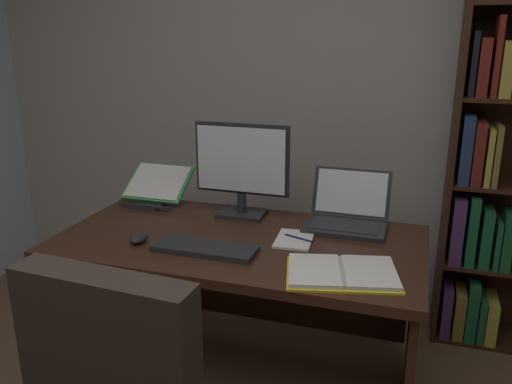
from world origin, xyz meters
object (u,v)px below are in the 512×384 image
object	(u,v)px
open_binder	(342,272)
notepad	(294,240)
pen	(299,238)
keyboard	(205,248)
computer_mouse	(139,238)
desk	(245,274)
reading_stand_with_book	(157,186)
monitor	(242,170)
laptop	(347,215)

from	to	relation	value
open_binder	notepad	world-z (taller)	open_binder
pen	open_binder	bearing A→B (deg)	-50.11
keyboard	notepad	distance (m)	0.38
computer_mouse	open_binder	size ratio (longest dim) A/B	0.23
desk	notepad	world-z (taller)	notepad
reading_stand_with_book	desk	bearing A→B (deg)	-25.06
monitor	laptop	bearing A→B (deg)	0.91
open_binder	desk	bearing A→B (deg)	134.09
monitor	reading_stand_with_book	distance (m)	0.51
notepad	computer_mouse	bearing A→B (deg)	-160.50
desk	computer_mouse	xyz separation A→B (m)	(-0.38, -0.25, 0.22)
monitor	reading_stand_with_book	size ratio (longest dim) A/B	1.41
computer_mouse	reading_stand_with_book	world-z (taller)	reading_stand_with_book
desk	pen	world-z (taller)	pen
desk	open_binder	distance (m)	0.60
desk	notepad	size ratio (longest dim) A/B	7.38
monitor	laptop	xyz separation A→B (m)	(0.50, 0.01, -0.17)
laptop	computer_mouse	size ratio (longest dim) A/B	3.43
desk	laptop	size ratio (longest dim) A/B	4.35
computer_mouse	open_binder	xyz separation A→B (m)	(0.86, -0.05, -0.01)
desk	pen	size ratio (longest dim) A/B	11.07
notepad	desk	bearing A→B (deg)	171.61
laptop	open_binder	bearing A→B (deg)	-83.48
open_binder	pen	distance (m)	0.35
desk	computer_mouse	size ratio (longest dim) A/B	14.90
open_binder	computer_mouse	bearing A→B (deg)	163.21
notepad	open_binder	bearing A→B (deg)	-47.68
laptop	notepad	size ratio (longest dim) A/B	1.70
laptop	computer_mouse	distance (m)	0.92
desk	reading_stand_with_book	size ratio (longest dim) A/B	4.79
pen	laptop	bearing A→B (deg)	55.70
computer_mouse	laptop	bearing A→B (deg)	29.90
notepad	pen	size ratio (longest dim) A/B	1.50
keyboard	computer_mouse	distance (m)	0.30
keyboard	open_binder	world-z (taller)	same
open_binder	pen	world-z (taller)	open_binder
reading_stand_with_book	laptop	bearing A→B (deg)	-3.47
keyboard	notepad	xyz separation A→B (m)	(0.32, 0.22, -0.01)
desk	open_binder	world-z (taller)	open_binder
monitor	notepad	world-z (taller)	monitor
reading_stand_with_book	pen	distance (m)	0.88
keyboard	notepad	world-z (taller)	keyboard
open_binder	notepad	size ratio (longest dim) A/B	2.16
monitor	notepad	distance (m)	0.45
open_binder	laptop	bearing A→B (deg)	83.06
reading_stand_with_book	pen	bearing A→B (deg)	-20.14
computer_mouse	reading_stand_with_book	size ratio (longest dim) A/B	0.32
laptop	keyboard	bearing A→B (deg)	-137.40
laptop	reading_stand_with_book	distance (m)	0.99
keyboard	reading_stand_with_book	size ratio (longest dim) A/B	1.30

